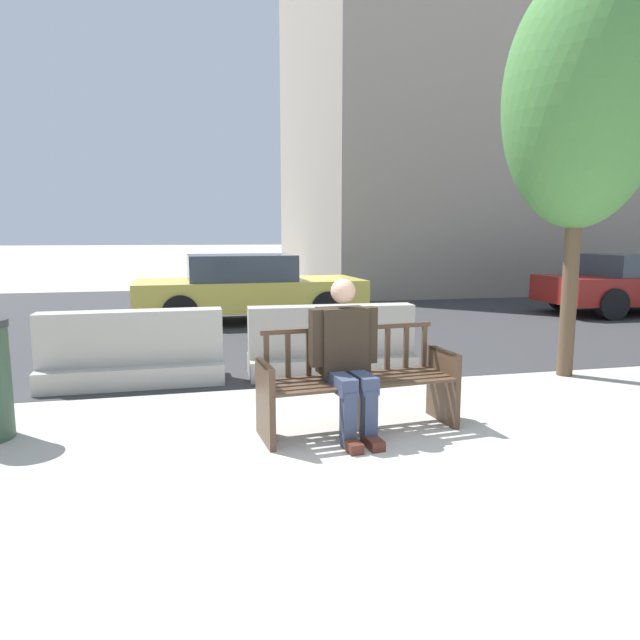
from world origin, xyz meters
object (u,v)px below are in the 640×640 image
at_px(jersey_barrier_centre, 332,346).
at_px(car_taxi_near, 248,288).
at_px(jersey_barrier_left, 133,355).
at_px(seated_person, 346,354).
at_px(car_sedan_mid, 639,284).
at_px(street_tree, 582,100).
at_px(street_bench, 358,385).

relative_size(jersey_barrier_centre, car_taxi_near, 0.46).
xyz_separation_m(jersey_barrier_left, car_taxi_near, (1.75, 4.48, 0.31)).
xyz_separation_m(seated_person, jersey_barrier_left, (-1.91, 2.11, -0.35)).
distance_m(car_taxi_near, car_sedan_mid, 8.39).
distance_m(seated_person, car_sedan_mid, 10.11).
distance_m(jersey_barrier_left, street_tree, 5.83).
bearing_deg(jersey_barrier_left, street_tree, -8.10).
bearing_deg(car_sedan_mid, street_tree, -138.22).
bearing_deg(jersey_barrier_left, jersey_barrier_centre, -0.92).
bearing_deg(car_sedan_mid, car_taxi_near, 175.40).
height_order(seated_person, car_taxi_near, seated_person).
bearing_deg(street_bench, seated_person, -150.89).
bearing_deg(street_bench, jersey_barrier_left, 134.97).
relative_size(jersey_barrier_centre, jersey_barrier_left, 1.01).
distance_m(jersey_barrier_centre, jersey_barrier_left, 2.31).
bearing_deg(seated_person, car_sedan_mid, 35.86).
height_order(street_bench, seated_person, seated_person).
bearing_deg(car_taxi_near, seated_person, -88.54).
height_order(street_bench, jersey_barrier_left, street_bench).
bearing_deg(street_tree, street_bench, -156.18).
xyz_separation_m(street_bench, jersey_barrier_left, (-2.04, 2.04, -0.06)).
bearing_deg(jersey_barrier_centre, jersey_barrier_left, 179.08).
relative_size(street_tree, car_taxi_near, 1.06).
height_order(jersey_barrier_centre, car_sedan_mid, car_sedan_mid).
bearing_deg(seated_person, street_tree, 24.04).
xyz_separation_m(seated_person, street_tree, (3.12, 1.39, 2.49)).
height_order(jersey_barrier_left, car_sedan_mid, car_sedan_mid).
relative_size(street_bench, car_sedan_mid, 0.40).
bearing_deg(street_bench, jersey_barrier_centre, 82.43).
bearing_deg(jersey_barrier_centre, car_taxi_near, 97.05).
xyz_separation_m(street_bench, car_sedan_mid, (8.07, 5.85, 0.24)).
height_order(seated_person, jersey_barrier_centre, seated_person).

